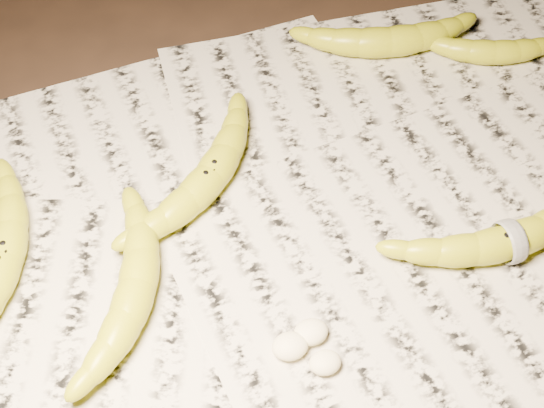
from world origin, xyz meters
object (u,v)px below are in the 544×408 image
object	(u,v)px
banana_center	(209,176)
banana_upper_a	(389,39)
banana_left_b	(136,286)
banana_taped	(510,239)
banana_left_a	(2,259)
banana_upper_b	(494,50)

from	to	relation	value
banana_center	banana_upper_a	xyz separation A→B (m)	(0.28, 0.16, 0.00)
banana_left_b	banana_taped	world-z (taller)	banana_left_b
banana_left_a	banana_left_b	bearing A→B (deg)	-100.84
banana_center	banana_taped	size ratio (longest dim) A/B	0.95
banana_center	banana_taped	xyz separation A→B (m)	(0.28, -0.17, -0.00)
banana_left_a	banana_taped	bearing A→B (deg)	-85.04
banana_left_a	banana_upper_a	world-z (taller)	same
banana_left_a	banana_taped	size ratio (longest dim) A/B	1.00
banana_left_b	banana_taped	bearing A→B (deg)	-75.33
banana_taped	banana_upper_b	size ratio (longest dim) A/B	1.46
banana_left_a	banana_left_b	size ratio (longest dim) A/B	1.11
banana_upper_a	banana_upper_b	bearing A→B (deg)	-13.71
banana_left_a	banana_upper_b	distance (m)	0.64
banana_left_a	banana_upper_a	bearing A→B (deg)	-48.86
banana_upper_a	banana_upper_b	size ratio (longest dim) A/B	1.33
banana_left_b	banana_left_a	bearing A→B (deg)	83.09
banana_left_b	banana_taped	xyz separation A→B (m)	(0.38, -0.05, -0.00)
banana_taped	banana_upper_b	bearing A→B (deg)	63.85
banana_upper_a	banana_upper_b	world-z (taller)	banana_upper_a
banana_center	banana_taped	world-z (taller)	banana_center
banana_left_a	banana_upper_b	xyz separation A→B (m)	(0.62, 0.15, -0.00)
banana_left_b	banana_center	xyz separation A→B (m)	(0.10, 0.12, 0.00)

